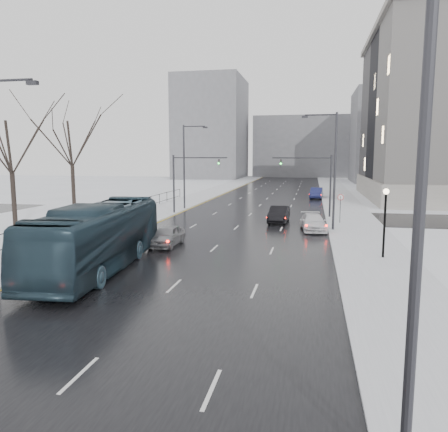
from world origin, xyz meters
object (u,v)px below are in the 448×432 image
Objects in this scene: no_uturn_sign at (341,200)px; sedan_right_distant at (316,193)px; lamppost_r_mid at (385,213)px; sedan_right_near at (279,214)px; tree_park_d at (16,233)px; sedan_center_near at (167,236)px; mast_signal_right at (320,178)px; streetlight_l_far at (186,162)px; sedan_right_far at (313,222)px; mast_signal_left at (183,177)px; streetlight_r_near at (406,203)px; streetlight_r_mid at (332,165)px; tree_park_e at (75,216)px; bus at (99,237)px.

no_uturn_sign reaches higher than sedan_right_distant.
lamppost_r_mid reaches higher than sedan_right_near.
tree_park_d reaches higher than sedan_center_near.
lamppost_r_mid is at bearing -78.46° from mast_signal_right.
no_uturn_sign reaches higher than sedan_right_near.
sedan_right_far is (14.90, -12.17, -4.87)m from streetlight_l_far.
sedan_center_near is at bearing -101.47° from sedan_right_distant.
mast_signal_left reaches higher than sedan_right_distant.
streetlight_r_near is 2.34× the size of lamppost_r_mid.
streetlight_l_far is 16.07m from mast_signal_right.
sedan_right_distant is (-0.97, 28.90, -4.78)m from streetlight_r_mid.
sedan_right_near is 25.36m from sedan_right_distant.
streetlight_l_far is at bearing 101.87° from mast_signal_left.
streetlight_l_far reaches higher than tree_park_e.
mast_signal_right is 2.41× the size of no_uturn_sign.
streetlight_r_mid is 2.34× the size of lamppost_r_mid.
sedan_center_near is 13.39m from sedan_right_far.
lamppost_r_mid is 39.14m from sedan_right_distant.
mast_signal_left is at bearing 103.87° from sedan_center_near.
bus is (2.23, -23.77, -2.20)m from mast_signal_left.
tree_park_e is at bearing -131.20° from sedan_right_distant.
sedan_center_near is (-11.67, 21.20, -4.85)m from streetlight_r_near.
lamppost_r_mid is (29.20, -14.00, 2.94)m from tree_park_e.
streetlight_r_mid is 2.05× the size of sedan_right_far.
sedan_right_near is (8.60, 19.57, -1.08)m from bus.
tree_park_e is at bearing 154.38° from lamppost_r_mid.
mast_signal_right is (-0.84, 38.00, -1.51)m from streetlight_r_near.
lamppost_r_mid is (2.83, -10.00, -2.67)m from streetlight_r_mid.
tree_park_d is 10.01m from tree_park_e.
sedan_right_distant is (3.70, 25.09, 0.01)m from sedan_right_near.
no_uturn_sign is 0.63× the size of sedan_center_near.
bus reaches higher than sedan_right_far.
mast_signal_right is 1.00× the size of mast_signal_left.
sedan_center_near is at bearing 71.93° from bus.
sedan_center_near is at bearing 118.83° from streetlight_r_near.
lamppost_r_mid is 17.13m from bus.
tree_park_d is 25.23m from sedan_right_far.
no_uturn_sign is at bearing 0.00° from tree_park_e.
tree_park_d is 1.92× the size of mast_signal_left.
mast_signal_right is 8.86m from sedan_right_far.
streetlight_l_far reaches higher than sedan_right_near.
sedan_right_distant is at bearing 91.92° from streetlight_r_mid.
streetlight_r_mid is at bearing -83.71° from sedan_right_distant.
sedan_right_near is (-3.83, -4.20, -3.28)m from mast_signal_right.
lamppost_r_mid is 14.71m from sedan_center_near.
mast_signal_right is 26.91m from bus.
streetlight_r_mid is at bearing -36.30° from streetlight_l_far.
mast_signal_right is (25.53, 4.00, 4.11)m from tree_park_e.
tree_park_e is 1.01× the size of bus.
sedan_right_far is (10.24, 8.63, -0.02)m from sedan_center_near.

